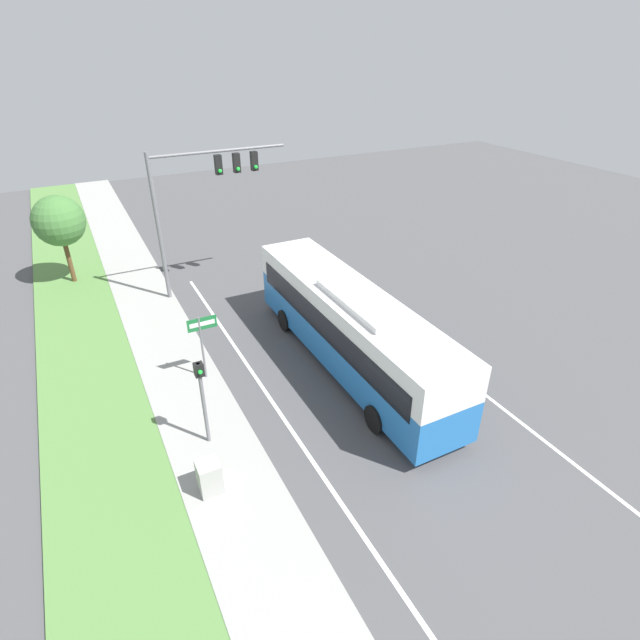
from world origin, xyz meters
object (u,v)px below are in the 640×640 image
pedestrian_signal (202,391)px  utility_cabinet (209,477)px  bus (350,324)px  signal_gantry (200,190)px  street_sign (202,337)px

pedestrian_signal → utility_cabinet: bearing=-104.6°
bus → pedestrian_signal: (-6.31, -1.79, 0.22)m
bus → utility_cabinet: size_ratio=11.72×
signal_gantry → pedestrian_signal: size_ratio=2.28×
signal_gantry → pedestrian_signal: 11.95m
pedestrian_signal → street_sign: bearing=74.6°
bus → utility_cabinet: bus is taller
signal_gantry → utility_cabinet: signal_gantry is taller
signal_gantry → street_sign: size_ratio=2.61×
utility_cabinet → pedestrian_signal: bearing=75.4°
pedestrian_signal → bus: bearing=15.8°
street_sign → signal_gantry: bearing=72.3°
signal_gantry → utility_cabinet: (-3.90, -13.05, -4.65)m
bus → signal_gantry: signal_gantry is taller
signal_gantry → street_sign: signal_gantry is taller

